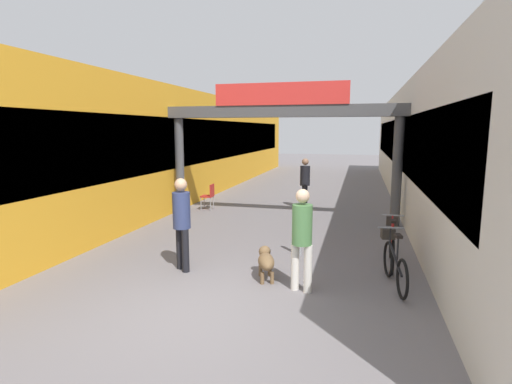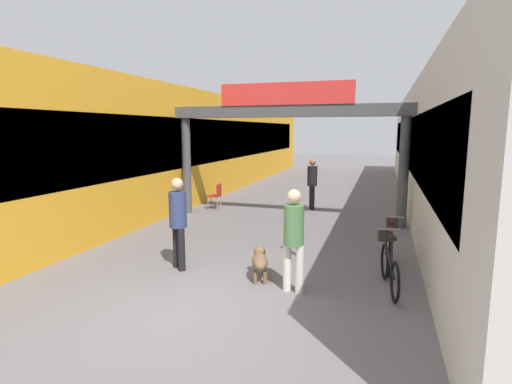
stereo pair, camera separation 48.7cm
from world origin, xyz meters
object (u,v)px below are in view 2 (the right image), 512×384
object	(u,v)px
pedestrian_carrying_crate	(312,180)
cafe_chair_red_nearer	(216,194)
pedestrian_with_dog	(294,234)
bicycle_black_nearest	(389,263)
dog_on_leash	(260,261)
bollard_post_metal	(298,233)
bicycle_red_second	(391,245)
pedestrian_companion	(178,217)

from	to	relation	value
pedestrian_carrying_crate	cafe_chair_red_nearer	distance (m)	3.35
pedestrian_with_dog	bicycle_black_nearest	size ratio (longest dim) A/B	1.05
dog_on_leash	bollard_post_metal	world-z (taller)	bollard_post_metal
cafe_chair_red_nearer	pedestrian_carrying_crate	bearing A→B (deg)	18.55
dog_on_leash	pedestrian_carrying_crate	bearing A→B (deg)	91.81
pedestrian_carrying_crate	bicycle_black_nearest	size ratio (longest dim) A/B	1.05
pedestrian_with_dog	pedestrian_carrying_crate	size ratio (longest dim) A/B	1.01
cafe_chair_red_nearer	bicycle_red_second	bearing A→B (deg)	-37.36
pedestrian_carrying_crate	bicycle_red_second	distance (m)	5.97
bicycle_red_second	pedestrian_carrying_crate	bearing A→B (deg)	115.13
pedestrian_carrying_crate	pedestrian_with_dog	bearing A→B (deg)	-82.66
dog_on_leash	bicycle_red_second	bearing A→B (deg)	32.14
bicycle_black_nearest	pedestrian_with_dog	bearing A→B (deg)	-155.48
pedestrian_companion	dog_on_leash	distance (m)	1.82
bicycle_black_nearest	cafe_chair_red_nearer	bearing A→B (deg)	135.75
bicycle_red_second	cafe_chair_red_nearer	xyz separation A→B (m)	(-5.67, 4.33, 0.10)
pedestrian_carrying_crate	cafe_chair_red_nearer	xyz separation A→B (m)	(-3.14, -1.06, -0.47)
pedestrian_companion	bicycle_black_nearest	distance (m)	4.00
pedestrian_companion	pedestrian_carrying_crate	size ratio (longest dim) A/B	1.04
pedestrian_companion	dog_on_leash	size ratio (longest dim) A/B	2.29
pedestrian_companion	bollard_post_metal	world-z (taller)	pedestrian_companion
bicycle_red_second	pedestrian_companion	bearing A→B (deg)	-160.39
bicycle_red_second	bollard_post_metal	distance (m)	1.91
pedestrian_companion	bollard_post_metal	bearing A→B (deg)	36.17
pedestrian_carrying_crate	bollard_post_metal	xyz separation A→B (m)	(0.62, -5.28, -0.50)
pedestrian_carrying_crate	cafe_chair_red_nearer	size ratio (longest dim) A/B	1.98
dog_on_leash	bollard_post_metal	xyz separation A→B (m)	(0.40, 1.55, 0.17)
bollard_post_metal	cafe_chair_red_nearer	distance (m)	5.66
pedestrian_companion	bicycle_red_second	size ratio (longest dim) A/B	1.08
dog_on_leash	bollard_post_metal	size ratio (longest dim) A/B	0.79
pedestrian_with_dog	pedestrian_companion	xyz separation A→B (m)	(-2.40, 0.43, 0.04)
bicycle_red_second	cafe_chair_red_nearer	world-z (taller)	bicycle_red_second
dog_on_leash	bicycle_black_nearest	world-z (taller)	bicycle_black_nearest
dog_on_leash	cafe_chair_red_nearer	world-z (taller)	cafe_chair_red_nearer
pedestrian_with_dog	bollard_post_metal	world-z (taller)	pedestrian_with_dog
pedestrian_carrying_crate	cafe_chair_red_nearer	bearing A→B (deg)	-161.45
pedestrian_companion	bicycle_red_second	world-z (taller)	pedestrian_companion
pedestrian_companion	dog_on_leash	bearing A→B (deg)	-0.98
bicycle_red_second	bollard_post_metal	size ratio (longest dim) A/B	1.67
pedestrian_with_dog	bollard_post_metal	bearing A→B (deg)	99.20
bicycle_red_second	bollard_post_metal	world-z (taller)	bollard_post_metal
bicycle_black_nearest	bicycle_red_second	size ratio (longest dim) A/B	0.99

